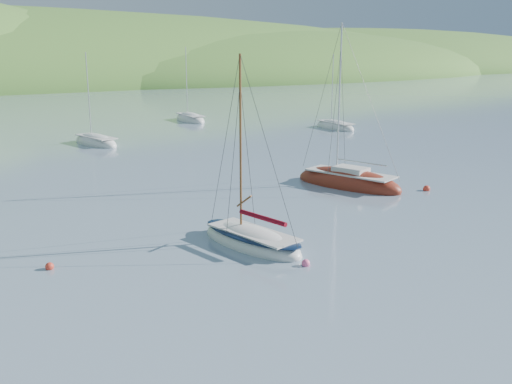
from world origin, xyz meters
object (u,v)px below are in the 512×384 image
distant_sloop_d (335,127)px  sloop_red (348,183)px  daysailer_white (252,240)px  distant_sloop_b (190,120)px  distant_sloop_a (96,143)px

distant_sloop_d → sloop_red: bearing=-125.0°
daysailer_white → distant_sloop_b: 52.52m
sloop_red → distant_sloop_a: size_ratio=1.22×
distant_sloop_a → distant_sloop_b: (17.22, 12.84, 0.01)m
daysailer_white → sloop_red: sloop_red is taller
distant_sloop_b → distant_sloop_d: (12.01, -16.85, -0.01)m
distant_sloop_b → distant_sloop_d: bearing=-51.5°
sloop_red → daysailer_white: bearing=-168.2°
distant_sloop_b → daysailer_white: bearing=-109.4°
distant_sloop_b → distant_sloop_d: distant_sloop_b is taller
daysailer_white → sloop_red: size_ratio=0.82×
daysailer_white → distant_sloop_b: distant_sloop_b is taller
sloop_red → distant_sloop_d: sloop_red is taller
distant_sloop_d → distant_sloop_a: bearing=175.5°
distant_sloop_b → distant_sloop_d: size_ratio=1.09×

